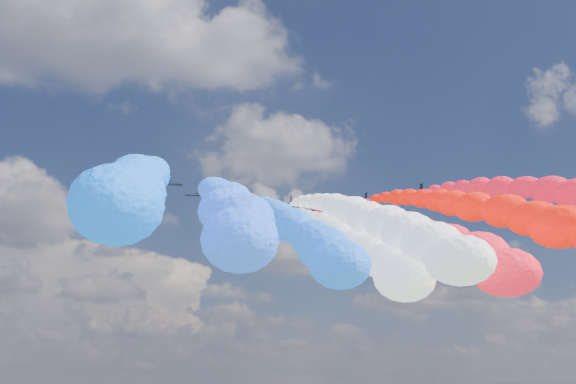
{
  "coord_description": "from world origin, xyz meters",
  "views": [
    {
      "loc": [
        -25.05,
        -155.23,
        59.03
      ],
      "look_at": [
        0.0,
        4.0,
        104.62
      ],
      "focal_mm": 43.5,
      "sensor_mm": 36.0,
      "label": 1
    }
  ],
  "objects": [
    {
      "name": "jet_4",
      "position": [
        -0.22,
        21.5,
        102.62
      ],
      "size": [
        8.41,
        11.45,
        4.3
      ],
      "primitive_type": null,
      "rotation": [
        0.17,
        0.0,
        0.01
      ],
      "color": "black"
    },
    {
      "name": "jet_2",
      "position": [
        -9.86,
        13.6,
        102.62
      ],
      "size": [
        8.73,
        11.68,
        4.3
      ],
      "primitive_type": null,
      "rotation": [
        0.17,
        0.0,
        -0.04
      ],
      "color": "black"
    },
    {
      "name": "trail_1",
      "position": [
        -20.27,
        -50.81,
        86.33
      ],
      "size": [
        6.19,
        104.05,
        37.17
      ],
      "primitive_type": null,
      "color": "blue"
    },
    {
      "name": "jet_5",
      "position": [
        8.42,
        14.75,
        102.62
      ],
      "size": [
        8.9,
        11.8,
        4.3
      ],
      "primitive_type": null,
      "rotation": [
        0.17,
        0.0,
        0.06
      ],
      "color": "black"
    },
    {
      "name": "jet_6",
      "position": [
        18.02,
        3.41,
        102.62
      ],
      "size": [
        8.42,
        11.46,
        4.3
      ],
      "primitive_type": null,
      "rotation": [
        0.17,
        0.0,
        0.01
      ],
      "color": "black"
    },
    {
      "name": "trail_6",
      "position": [
        18.02,
        -50.15,
        86.33
      ],
      "size": [
        6.19,
        104.05,
        37.17
      ],
      "primitive_type": null,
      "color": "red"
    },
    {
      "name": "jet_0",
      "position": [
        -29.38,
        -5.77,
        102.62
      ],
      "size": [
        8.7,
        11.66,
        4.3
      ],
      "primitive_type": null,
      "rotation": [
        0.17,
        0.0,
        0.04
      ],
      "color": "black"
    },
    {
      "name": "trail_2",
      "position": [
        -9.86,
        -39.96,
        86.33
      ],
      "size": [
        6.19,
        104.05,
        37.17
      ],
      "primitive_type": null,
      "color": "blue"
    },
    {
      "name": "jet_7",
      "position": [
        28.5,
        -5.72,
        102.62
      ],
      "size": [
        8.55,
        11.55,
        4.3
      ],
      "primitive_type": null,
      "rotation": [
        0.17,
        0.0,
        0.02
      ],
      "color": "black"
    },
    {
      "name": "trail_4",
      "position": [
        -0.22,
        -32.07,
        86.33
      ],
      "size": [
        6.19,
        104.05,
        37.17
      ],
      "primitive_type": null,
      "color": "white"
    },
    {
      "name": "trail_3",
      "position": [
        1.01,
        -44.17,
        86.33
      ],
      "size": [
        6.19,
        104.05,
        37.17
      ],
      "primitive_type": null,
      "color": "silver"
    },
    {
      "name": "trail_7",
      "position": [
        28.5,
        -59.28,
        86.33
      ],
      "size": [
        6.19,
        104.05,
        37.17
      ],
      "primitive_type": null,
      "color": "red"
    },
    {
      "name": "trail_5",
      "position": [
        8.42,
        -38.82,
        86.33
      ],
      "size": [
        6.19,
        104.05,
        37.17
      ],
      "primitive_type": null,
      "color": "#FB172D"
    },
    {
      "name": "jet_3",
      "position": [
        1.01,
        9.4,
        102.62
      ],
      "size": [
        8.44,
        11.47,
        4.3
      ],
      "primitive_type": null,
      "rotation": [
        0.17,
        0.0,
        -0.01
      ],
      "color": "black"
    },
    {
      "name": "trail_0",
      "position": [
        -29.38,
        -59.33,
        86.33
      ],
      "size": [
        6.19,
        104.05,
        37.17
      ],
      "primitive_type": null,
      "color": "blue"
    },
    {
      "name": "jet_1",
      "position": [
        -20.27,
        2.76,
        102.62
      ],
      "size": [
        8.66,
        11.63,
        4.3
      ],
      "primitive_type": null,
      "rotation": [
        0.17,
        0.0,
        -0.03
      ],
      "color": "black"
    }
  ]
}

